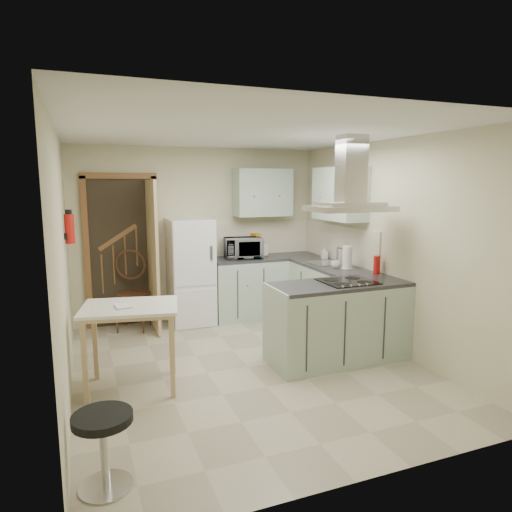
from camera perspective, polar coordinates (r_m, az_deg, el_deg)
name	(u,v)px	position (r m, az deg, el deg)	size (l,w,h in m)	color
floor	(248,367)	(5.15, -1.00, -13.68)	(4.20, 4.20, 0.00)	tan
ceiling	(247,132)	(4.77, -1.09, 15.19)	(4.20, 4.20, 0.00)	silver
back_wall	(198,234)	(6.80, -7.21, 2.77)	(3.60, 3.60, 0.00)	beige
left_wall	(63,266)	(4.52, -23.00, -1.12)	(4.20, 4.20, 0.00)	beige
right_wall	(389,246)	(5.68, 16.26, 1.22)	(4.20, 4.20, 0.00)	beige
doorway	(122,252)	(6.61, -16.38, 0.54)	(1.10, 0.12, 2.10)	brown
fridge	(191,272)	(6.54, -8.17, -1.94)	(0.60, 0.60, 1.50)	white
counter_back	(247,287)	(6.84, -1.07, -3.92)	(1.08, 0.60, 0.90)	#9EB2A0
counter_right	(319,292)	(6.59, 7.88, -4.52)	(0.60, 1.95, 0.90)	#9EB2A0
splashback	(259,238)	(7.09, 0.38, 2.29)	(1.68, 0.02, 0.50)	beige
wall_cabinet_back	(262,193)	(6.89, 0.82, 7.93)	(0.85, 0.35, 0.70)	#9EB2A0
wall_cabinet_right	(340,194)	(6.23, 10.42, 7.65)	(0.35, 0.90, 0.70)	#9EB2A0
peninsula	(339,322)	(5.27, 10.30, -8.08)	(1.55, 0.65, 0.90)	#9EB2A0
hob	(348,281)	(5.21, 11.38, -3.14)	(0.58, 0.50, 0.01)	black
extractor_hood	(350,208)	(5.10, 11.67, 5.84)	(0.90, 0.55, 0.10)	silver
sink	(326,263)	(6.35, 8.74, -0.87)	(0.45, 0.40, 0.01)	silver
fire_extinguisher	(69,229)	(5.38, -22.29, 3.15)	(0.10, 0.10, 0.32)	#B2140F
drop_leaf_table	(132,347)	(4.68, -15.27, -10.94)	(0.89, 0.67, 0.84)	tan
bentwood_chair	(133,294)	(6.45, -15.12, -4.62)	(0.44, 0.44, 0.99)	#431C16
stool	(104,451)	(3.40, -18.45, -22.10)	(0.39, 0.39, 0.52)	black
microwave	(243,248)	(6.69, -1.58, 1.01)	(0.54, 0.36, 0.30)	black
kettle	(264,250)	(6.87, 1.00, 0.78)	(0.13, 0.13, 0.19)	silver
cereal_box	(256,244)	(6.97, -0.02, 1.47)	(0.09, 0.22, 0.33)	orange
soap_bottle	(324,253)	(6.71, 8.55, 0.42)	(0.08, 0.08, 0.18)	#B3B4BF
paper_towel	(347,257)	(5.95, 11.32, -0.15)	(0.12, 0.12, 0.31)	silver
cup	(336,264)	(6.00, 9.91, -1.05)	(0.12, 0.12, 0.10)	silver
red_bottle	(377,265)	(5.73, 14.85, -1.08)	(0.08, 0.08, 0.22)	red
book	(115,303)	(4.50, -17.20, -5.66)	(0.14, 0.20, 0.09)	maroon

